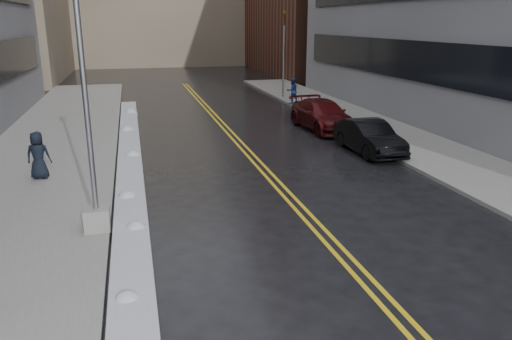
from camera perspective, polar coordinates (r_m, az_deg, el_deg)
ground at (r=12.32m, az=-2.35°, el=-9.53°), size 160.00×160.00×0.00m
sidewalk_west at (r=21.81m, az=-22.90°, el=1.08°), size 5.50×50.00×0.15m
sidewalk_east at (r=24.72m, az=16.00°, el=3.47°), size 4.00×50.00×0.15m
lane_line_left at (r=22.01m, az=-1.63°, el=2.35°), size 0.12×50.00×0.01m
lane_line_right at (r=22.07m, az=-0.86°, el=2.40°), size 0.12×50.00×0.01m
snow_ridge at (r=19.56m, az=-14.21°, el=0.51°), size 0.90×30.00×0.34m
lamppost at (r=13.21m, az=-18.48°, el=3.10°), size 0.65×0.65×7.62m
fire_hydrant at (r=24.15m, az=14.02°, el=4.47°), size 0.26×0.26×0.73m
traffic_signal at (r=36.50m, az=3.19°, el=13.42°), size 0.16×0.20×6.00m
pedestrian_c at (r=18.83m, az=-23.63°, el=1.55°), size 0.89×0.65×1.67m
pedestrian_east at (r=33.72m, az=4.17°, el=9.02°), size 0.91×0.76×1.69m
car_black at (r=21.82m, az=12.80°, el=3.70°), size 1.56×4.29×1.41m
car_maroon at (r=26.35m, az=7.61°, el=6.26°), size 2.40×5.30×1.51m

